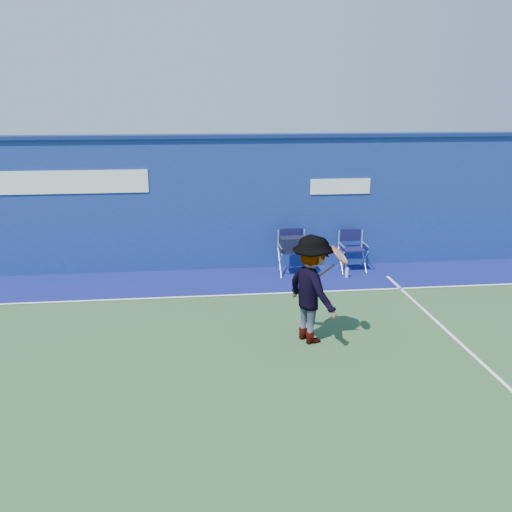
{
  "coord_description": "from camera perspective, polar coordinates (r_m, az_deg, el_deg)",
  "views": [
    {
      "loc": [
        0.28,
        -7.1,
        3.86
      ],
      "look_at": [
        1.37,
        2.6,
        1.0
      ],
      "focal_mm": 38.0,
      "sensor_mm": 36.0,
      "label": 1
    }
  ],
  "objects": [
    {
      "name": "directors_chair_left",
      "position": [
        12.24,
        3.91,
        0.02
      ],
      "size": [
        0.6,
        0.56,
        1.02
      ],
      "color": "silver",
      "rests_on": "ground"
    },
    {
      "name": "tennis_player",
      "position": [
        8.79,
        5.93,
        -3.49
      ],
      "size": [
        1.12,
        1.32,
        1.79
      ],
      "color": "#EA4738",
      "rests_on": "ground"
    },
    {
      "name": "stadium_wall",
      "position": [
        12.52,
        -7.66,
        5.55
      ],
      "size": [
        24.0,
        0.5,
        3.08
      ],
      "color": "navy",
      "rests_on": "ground"
    },
    {
      "name": "ground",
      "position": [
        8.09,
        -7.82,
        -12.35
      ],
      "size": [
        80.0,
        80.0,
        0.0
      ],
      "primitive_type": "plane",
      "color": "#2C4E29",
      "rests_on": "ground"
    },
    {
      "name": "court_lines",
      "position": [
        8.62,
        -7.74,
        -10.37
      ],
      "size": [
        24.0,
        12.0,
        0.01
      ],
      "color": "white",
      "rests_on": "out_of_bounds_strip"
    },
    {
      "name": "water_bottle",
      "position": [
        12.24,
        9.55,
        -1.76
      ],
      "size": [
        0.07,
        0.07,
        0.22
      ],
      "primitive_type": "cylinder",
      "color": "silver",
      "rests_on": "ground"
    },
    {
      "name": "out_of_bounds_strip",
      "position": [
        11.85,
        -7.45,
        -2.8
      ],
      "size": [
        24.0,
        1.8,
        0.01
      ],
      "primitive_type": "cube",
      "color": "#0E1459",
      "rests_on": "ground"
    },
    {
      "name": "directors_chair_right",
      "position": [
        12.72,
        10.1,
        -0.22
      ],
      "size": [
        0.56,
        0.5,
        0.93
      ],
      "color": "silver",
      "rests_on": "ground"
    }
  ]
}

